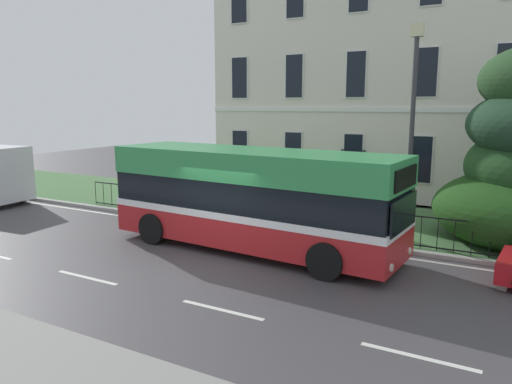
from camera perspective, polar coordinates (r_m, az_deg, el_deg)
The scene contains 6 objects.
ground_plane at distance 13.87m, azimuth -4.28°, elevation -7.71°, with size 60.00×56.00×0.18m.
georgian_townhouse at distance 26.97m, azimuth 15.43°, elevation 15.62°, with size 14.69×11.17×13.55m.
iron_verge_railing at distance 16.03m, azimuth 4.37°, elevation -2.86°, with size 18.20×0.04×0.97m.
single_decker_bus at distance 14.15m, azimuth -0.44°, elevation -0.70°, with size 9.02×3.07×2.97m.
street_lamp_post at distance 15.18m, azimuth 17.96°, elevation 8.11°, with size 0.36×0.24×6.42m.
litter_bin at distance 16.19m, azimuth 10.98°, elevation -2.81°, with size 0.56×0.56×1.05m.
Camera 1 is at (7.23, -9.83, 4.27)m, focal length 33.90 mm.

